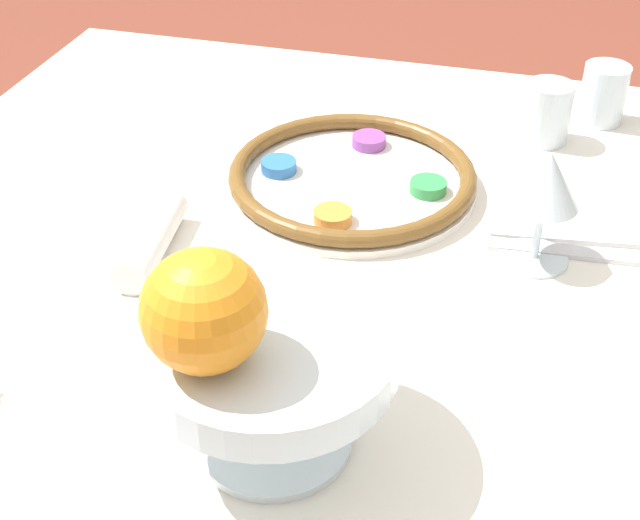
{
  "coord_description": "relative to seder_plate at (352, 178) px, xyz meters",
  "views": [
    {
      "loc": [
        0.71,
        0.21,
        1.26
      ],
      "look_at": [
        0.03,
        0.02,
        0.75
      ],
      "focal_mm": 50.0,
      "sensor_mm": 36.0,
      "label": 1
    }
  ],
  "objects": [
    {
      "name": "seder_plate",
      "position": [
        0.0,
        0.0,
        0.0
      ],
      "size": [
        0.29,
        0.29,
        0.03
      ],
      "color": "silver",
      "rests_on": "dining_table"
    },
    {
      "name": "cup_far",
      "position": [
        -0.26,
        0.28,
        0.02
      ],
      "size": [
        0.06,
        0.06,
        0.08
      ],
      "color": "silver",
      "rests_on": "dining_table"
    },
    {
      "name": "wine_glass",
      "position": [
        0.09,
        0.22,
        0.08
      ],
      "size": [
        0.07,
        0.07,
        0.13
      ],
      "color": "silver",
      "rests_on": "dining_table"
    },
    {
      "name": "fork_right",
      "position": [
        0.07,
        0.26,
        -0.01
      ],
      "size": [
        0.03,
        0.19,
        0.01
      ],
      "color": "silver",
      "rests_on": "dining_table"
    },
    {
      "name": "fork_left",
      "position": [
        0.04,
        0.26,
        -0.01
      ],
      "size": [
        0.04,
        0.19,
        0.01
      ],
      "color": "silver",
      "rests_on": "dining_table"
    },
    {
      "name": "dining_table",
      "position": [
        0.18,
        -0.01,
        -0.37
      ],
      "size": [
        1.12,
        1.07,
        0.71
      ],
      "color": "silver",
      "rests_on": "ground_plane"
    },
    {
      "name": "orange_fruit",
      "position": [
        0.45,
        -0.0,
        0.15
      ],
      "size": [
        0.09,
        0.09,
        0.09
      ],
      "color": "orange",
      "rests_on": "fruit_stand"
    },
    {
      "name": "fruit_stand",
      "position": [
        0.41,
        0.03,
        0.07
      ],
      "size": [
        0.2,
        0.2,
        0.12
      ],
      "color": "silver",
      "rests_on": "dining_table"
    },
    {
      "name": "napkin_roll",
      "position": [
        0.19,
        -0.17,
        0.0
      ],
      "size": [
        0.15,
        0.05,
        0.04
      ],
      "color": "white",
      "rests_on": "dining_table"
    },
    {
      "name": "cup_near",
      "position": [
        -0.18,
        0.21,
        0.02
      ],
      "size": [
        0.06,
        0.06,
        0.08
      ],
      "color": "silver",
      "rests_on": "dining_table"
    }
  ]
}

